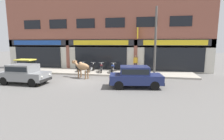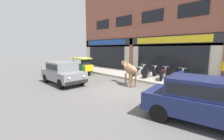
{
  "view_description": "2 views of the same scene",
  "coord_description": "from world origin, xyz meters",
  "px_view_note": "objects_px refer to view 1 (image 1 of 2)",
  "views": [
    {
      "loc": [
        5.11,
        -12.99,
        3.01
      ],
      "look_at": [
        2.23,
        1.0,
        0.8
      ],
      "focal_mm": 28.0,
      "sensor_mm": 36.0,
      "label": 1
    },
    {
      "loc": [
        5.51,
        -6.43,
        2.36
      ],
      "look_at": [
        -2.0,
        1.0,
        0.83
      ],
      "focal_mm": 24.0,
      "sensor_mm": 36.0,
      "label": 2
    }
  ],
  "objects_px": {
    "motorcycle_0": "(81,67)",
    "motorcycle_2": "(101,68)",
    "car_1": "(135,76)",
    "auto_rickshaw": "(27,69)",
    "motorcycle_1": "(91,68)",
    "pedestrian": "(136,61)",
    "utility_pole": "(155,42)",
    "motorcycle_3": "(113,68)",
    "car_0": "(24,73)",
    "cow": "(82,67)"
  },
  "relations": [
    {
      "from": "auto_rickshaw",
      "to": "motorcycle_3",
      "type": "xyz_separation_m",
      "value": [
        7.66,
        2.41,
        -0.11
      ]
    },
    {
      "from": "car_1",
      "to": "motorcycle_2",
      "type": "relative_size",
      "value": 2.13
    },
    {
      "from": "pedestrian",
      "to": "motorcycle_3",
      "type": "bearing_deg",
      "value": -145.93
    },
    {
      "from": "motorcycle_3",
      "to": "pedestrian",
      "type": "relative_size",
      "value": 1.13
    },
    {
      "from": "motorcycle_1",
      "to": "utility_pole",
      "type": "bearing_deg",
      "value": -9.91
    },
    {
      "from": "motorcycle_1",
      "to": "motorcycle_2",
      "type": "distance_m",
      "value": 1.07
    },
    {
      "from": "car_0",
      "to": "utility_pole",
      "type": "height_order",
      "value": "utility_pole"
    },
    {
      "from": "car_1",
      "to": "pedestrian",
      "type": "distance_m",
      "value": 6.27
    },
    {
      "from": "motorcycle_0",
      "to": "car_1",
      "type": "bearing_deg",
      "value": -40.21
    },
    {
      "from": "motorcycle_0",
      "to": "motorcycle_3",
      "type": "xyz_separation_m",
      "value": [
        3.36,
        -0.18,
        0.0
      ]
    },
    {
      "from": "car_0",
      "to": "motorcycle_0",
      "type": "distance_m",
      "value": 6.01
    },
    {
      "from": "motorcycle_3",
      "to": "motorcycle_1",
      "type": "bearing_deg",
      "value": 179.53
    },
    {
      "from": "motorcycle_2",
      "to": "utility_pole",
      "type": "height_order",
      "value": "utility_pole"
    },
    {
      "from": "motorcycle_0",
      "to": "motorcycle_2",
      "type": "xyz_separation_m",
      "value": [
        2.21,
        -0.15,
        0.0
      ]
    },
    {
      "from": "pedestrian",
      "to": "auto_rickshaw",
      "type": "bearing_deg",
      "value": -158.54
    },
    {
      "from": "pedestrian",
      "to": "motorcycle_1",
      "type": "bearing_deg",
      "value": -161.95
    },
    {
      "from": "motorcycle_1",
      "to": "motorcycle_2",
      "type": "xyz_separation_m",
      "value": [
        1.07,
        0.01,
        0.0
      ]
    },
    {
      "from": "motorcycle_1",
      "to": "pedestrian",
      "type": "distance_m",
      "value": 4.61
    },
    {
      "from": "car_0",
      "to": "utility_pole",
      "type": "bearing_deg",
      "value": 24.39
    },
    {
      "from": "car_1",
      "to": "motorcycle_0",
      "type": "xyz_separation_m",
      "value": [
        -5.9,
        4.99,
        -0.27
      ]
    },
    {
      "from": "motorcycle_0",
      "to": "utility_pole",
      "type": "height_order",
      "value": "utility_pole"
    },
    {
      "from": "cow",
      "to": "car_1",
      "type": "bearing_deg",
      "value": -25.91
    },
    {
      "from": "auto_rickshaw",
      "to": "motorcycle_1",
      "type": "distance_m",
      "value": 5.95
    },
    {
      "from": "motorcycle_1",
      "to": "motorcycle_2",
      "type": "bearing_deg",
      "value": 0.41
    },
    {
      "from": "pedestrian",
      "to": "motorcycle_2",
      "type": "bearing_deg",
      "value": -156.72
    },
    {
      "from": "motorcycle_2",
      "to": "motorcycle_3",
      "type": "bearing_deg",
      "value": -1.28
    },
    {
      "from": "car_0",
      "to": "motorcycle_2",
      "type": "bearing_deg",
      "value": 50.51
    },
    {
      "from": "motorcycle_0",
      "to": "motorcycle_1",
      "type": "bearing_deg",
      "value": -8.07
    },
    {
      "from": "car_0",
      "to": "motorcycle_0",
      "type": "relative_size",
      "value": 2.01
    },
    {
      "from": "car_1",
      "to": "motorcycle_3",
      "type": "bearing_deg",
      "value": 117.86
    },
    {
      "from": "motorcycle_1",
      "to": "utility_pole",
      "type": "distance_m",
      "value": 6.75
    },
    {
      "from": "pedestrian",
      "to": "motorcycle_0",
      "type": "bearing_deg",
      "value": -167.1
    },
    {
      "from": "car_1",
      "to": "auto_rickshaw",
      "type": "xyz_separation_m",
      "value": [
        -10.2,
        2.4,
        -0.15
      ]
    },
    {
      "from": "pedestrian",
      "to": "utility_pole",
      "type": "xyz_separation_m",
      "value": [
        1.81,
        -2.49,
        1.95
      ]
    },
    {
      "from": "car_1",
      "to": "auto_rickshaw",
      "type": "relative_size",
      "value": 1.9
    },
    {
      "from": "motorcycle_0",
      "to": "motorcycle_2",
      "type": "height_order",
      "value": "same"
    },
    {
      "from": "pedestrian",
      "to": "utility_pole",
      "type": "height_order",
      "value": "utility_pole"
    },
    {
      "from": "motorcycle_2",
      "to": "utility_pole",
      "type": "bearing_deg",
      "value": -12.02
    },
    {
      "from": "motorcycle_0",
      "to": "motorcycle_3",
      "type": "distance_m",
      "value": 3.37
    },
    {
      "from": "motorcycle_3",
      "to": "utility_pole",
      "type": "bearing_deg",
      "value": -15.05
    },
    {
      "from": "auto_rickshaw",
      "to": "car_0",
      "type": "bearing_deg",
      "value": -55.55
    },
    {
      "from": "cow",
      "to": "auto_rickshaw",
      "type": "relative_size",
      "value": 0.99
    },
    {
      "from": "motorcycle_2",
      "to": "motorcycle_3",
      "type": "height_order",
      "value": "same"
    },
    {
      "from": "motorcycle_0",
      "to": "car_0",
      "type": "bearing_deg",
      "value": -112.04
    },
    {
      "from": "utility_pole",
      "to": "auto_rickshaw",
      "type": "bearing_deg",
      "value": -173.35
    },
    {
      "from": "cow",
      "to": "motorcycle_0",
      "type": "xyz_separation_m",
      "value": [
        -1.2,
        2.71,
        -0.46
      ]
    },
    {
      "from": "motorcycle_2",
      "to": "cow",
      "type": "bearing_deg",
      "value": -111.48
    },
    {
      "from": "motorcycle_1",
      "to": "car_0",
      "type": "bearing_deg",
      "value": -122.1
    },
    {
      "from": "auto_rickshaw",
      "to": "pedestrian",
      "type": "relative_size",
      "value": 1.25
    },
    {
      "from": "car_0",
      "to": "auto_rickshaw",
      "type": "bearing_deg",
      "value": 124.45
    }
  ]
}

